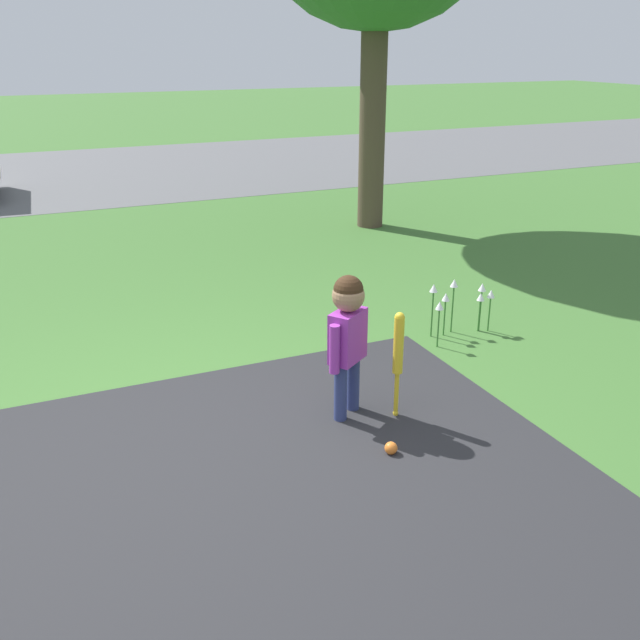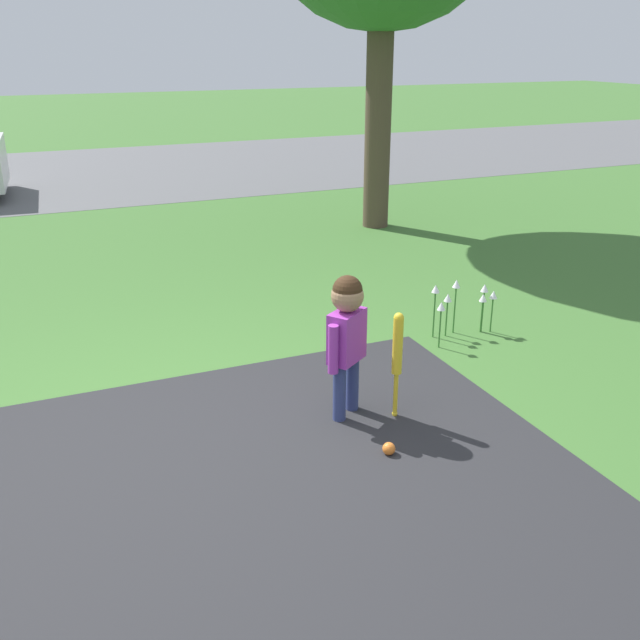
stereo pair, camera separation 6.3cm
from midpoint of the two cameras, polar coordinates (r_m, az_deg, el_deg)
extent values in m
plane|color=#3D6B2D|center=(4.04, -10.58, -10.74)|extent=(60.00, 60.00, 0.00)
cube|color=#59595B|center=(13.09, -20.31, 10.82)|extent=(40.00, 6.00, 0.01)
cylinder|color=navy|center=(4.25, 1.99, -5.84)|extent=(0.08, 0.08, 0.36)
cylinder|color=navy|center=(4.37, 3.03, -5.04)|extent=(0.08, 0.08, 0.36)
cube|color=purple|center=(4.17, 2.59, -1.30)|extent=(0.28, 0.25, 0.31)
cylinder|color=purple|center=(4.06, 1.52, -2.37)|extent=(0.06, 0.06, 0.29)
cylinder|color=purple|center=(4.30, 3.59, -0.99)|extent=(0.06, 0.06, 0.29)
sphere|color=#997051|center=(4.08, 2.65, 1.95)|extent=(0.19, 0.19, 0.19)
sphere|color=#382314|center=(4.06, 2.66, 2.39)|extent=(0.17, 0.17, 0.17)
sphere|color=yellow|center=(4.39, 6.41, -7.44)|extent=(0.03, 0.03, 0.03)
cylinder|color=yellow|center=(4.33, 6.48, -5.96)|extent=(0.03, 0.03, 0.29)
cylinder|color=yellow|center=(4.19, 6.66, -2.05)|extent=(0.06, 0.06, 0.35)
sphere|color=yellow|center=(4.12, 6.76, 0.20)|extent=(0.06, 0.06, 0.06)
sphere|color=orange|center=(4.00, 5.99, -10.20)|extent=(0.07, 0.07, 0.07)
cylinder|color=#4C3D2D|center=(8.65, 4.93, 16.79)|extent=(0.31, 0.31, 2.87)
cylinder|color=#38702D|center=(5.68, 13.19, 0.65)|extent=(0.01, 0.01, 0.33)
cone|color=silver|center=(5.61, 13.35, 2.52)|extent=(0.06, 0.06, 0.06)
cylinder|color=#38702D|center=(5.60, 11.03, 0.77)|extent=(0.01, 0.01, 0.37)
cone|color=silver|center=(5.53, 11.19, 2.87)|extent=(0.06, 0.06, 0.06)
cylinder|color=#38702D|center=(5.70, 13.87, 0.38)|extent=(0.01, 0.01, 0.28)
cone|color=silver|center=(5.64, 14.02, 1.99)|extent=(0.06, 0.06, 0.06)
cylinder|color=#38702D|center=(5.54, 10.40, 0.11)|extent=(0.01, 0.01, 0.28)
cone|color=silver|center=(5.48, 10.52, 1.78)|extent=(0.06, 0.06, 0.06)
cylinder|color=#38702D|center=(5.68, 13.10, 0.26)|extent=(0.01, 0.01, 0.26)
cone|color=silver|center=(5.63, 13.24, 1.77)|extent=(0.06, 0.06, 0.06)
cylinder|color=#38702D|center=(5.32, 9.90, -0.70)|extent=(0.01, 0.01, 0.30)
cone|color=silver|center=(5.26, 10.02, 1.11)|extent=(0.06, 0.06, 0.06)
cylinder|color=#38702D|center=(5.49, 9.43, 0.41)|extent=(0.01, 0.01, 0.36)
cone|color=silver|center=(5.42, 9.57, 2.50)|extent=(0.06, 0.06, 0.06)
camera|label=1|loc=(0.03, -89.60, 0.16)|focal=40.00mm
camera|label=2|loc=(0.03, 90.40, -0.16)|focal=40.00mm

